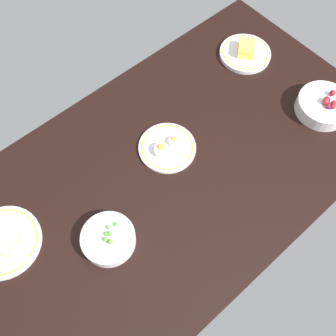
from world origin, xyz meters
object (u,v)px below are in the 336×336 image
object	(u,v)px
plate_sandwich	(2,242)
plate_eggs	(167,147)
plate_cheese	(245,53)
bowl_berries	(323,105)
bowl_peas	(108,239)

from	to	relation	value
plate_sandwich	plate_eggs	bearing A→B (deg)	172.87
plate_eggs	plate_sandwich	bearing A→B (deg)	-7.13
plate_cheese	plate_sandwich	bearing A→B (deg)	2.58
plate_cheese	plate_sandwich	world-z (taller)	plate_cheese
bowl_berries	plate_sandwich	world-z (taller)	bowl_berries
bowl_berries	plate_cheese	xyz separation A→B (cm)	(1.46, -34.06, -1.41)
plate_eggs	bowl_berries	xyz separation A→B (cm)	(-49.25, 22.54, 1.70)
plate_eggs	plate_sandwich	xyz separation A→B (cm)	(55.01, -6.89, 0.11)
bowl_peas	plate_sandwich	bearing A→B (deg)	-40.05
plate_eggs	plate_cheese	distance (cm)	49.17
plate_eggs	plate_cheese	size ratio (longest dim) A/B	0.98
plate_cheese	plate_sandwich	size ratio (longest dim) A/B	0.86
plate_eggs	plate_cheese	xyz separation A→B (cm)	(-47.80, -11.52, 0.29)
bowl_berries	plate_sandwich	xyz separation A→B (cm)	(104.26, -29.43, -1.60)
plate_sandwich	bowl_peas	size ratio (longest dim) A/B	1.40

